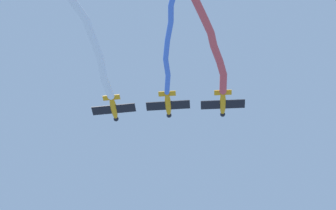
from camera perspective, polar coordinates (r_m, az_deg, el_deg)
airplane_lead at (r=73.88m, az=5.60°, el=0.14°), size 5.95×4.54×1.47m
smoke_trail_lead at (r=68.58m, az=4.64°, el=5.94°), size 1.99×14.87×1.81m
airplane_left_wing at (r=74.01m, az=0.01°, el=0.04°), size 5.95×4.53×1.47m
smoke_trail_left_wing at (r=64.10m, az=0.64°, el=10.16°), size 11.87×25.25×4.48m
airplane_right_wing at (r=74.37m, az=-5.55°, el=-0.35°), size 5.95×4.51×1.47m
smoke_trail_right_wing at (r=68.50m, az=-7.99°, el=6.60°), size 2.74×18.51×1.62m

